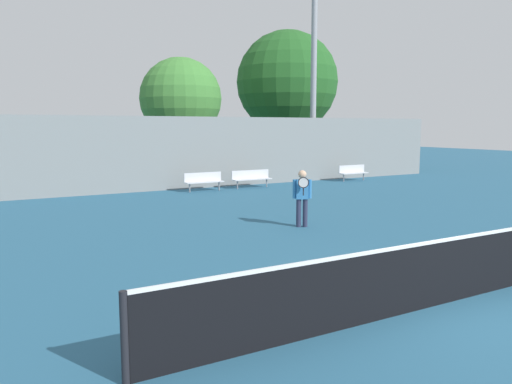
% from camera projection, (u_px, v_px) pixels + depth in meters
% --- Properties ---
extents(ground_plane, '(100.00, 100.00, 0.00)m').
position_uv_depth(ground_plane, '(441.00, 304.00, 8.16)').
color(ground_plane, '#285B7A').
extents(tennis_net, '(10.44, 0.09, 1.09)m').
position_uv_depth(tennis_net, '(442.00, 271.00, 8.09)').
color(tennis_net, black).
rests_on(tennis_net, ground_plane).
extents(tennis_player, '(0.52, 0.50, 1.65)m').
position_uv_depth(tennis_player, '(302.00, 195.00, 14.33)').
color(tennis_player, '#282D47').
rests_on(tennis_player, ground_plane).
extents(bench_courtside_far, '(1.79, 0.40, 0.84)m').
position_uv_depth(bench_courtside_far, '(204.00, 180.00, 22.36)').
color(bench_courtside_far, silver).
rests_on(bench_courtside_far, ground_plane).
extents(bench_adjacent_court, '(1.72, 0.40, 0.84)m').
position_uv_depth(bench_adjacent_court, '(353.00, 171.00, 26.64)').
color(bench_adjacent_court, silver).
rests_on(bench_adjacent_court, ground_plane).
extents(bench_by_gate, '(1.98, 0.40, 0.84)m').
position_uv_depth(bench_by_gate, '(251.00, 177.00, 23.57)').
color(bench_by_gate, silver).
rests_on(bench_by_gate, ground_plane).
extents(light_pole_near_left, '(0.90, 0.60, 11.68)m').
position_uv_depth(light_pole_near_left, '(314.00, 59.00, 26.22)').
color(light_pole_near_left, '#939399').
rests_on(light_pole_near_left, ground_plane).
extents(back_fence, '(34.96, 0.06, 3.35)m').
position_uv_depth(back_fence, '(141.00, 154.00, 21.98)').
color(back_fence, gray).
rests_on(back_fence, ground_plane).
extents(tree_green_tall, '(6.68, 6.68, 9.14)m').
position_uv_depth(tree_green_tall, '(287.00, 82.00, 32.90)').
color(tree_green_tall, brown).
rests_on(tree_green_tall, ground_plane).
extents(tree_dark_dense, '(4.63, 4.63, 6.77)m').
position_uv_depth(tree_dark_dense, '(181.00, 99.00, 28.30)').
color(tree_dark_dense, brown).
rests_on(tree_dark_dense, ground_plane).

